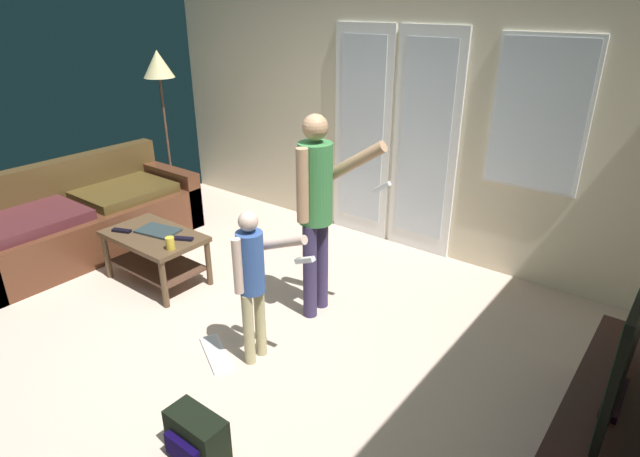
{
  "coord_description": "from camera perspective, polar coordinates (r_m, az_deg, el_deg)",
  "views": [
    {
      "loc": [
        2.53,
        -2.05,
        2.29
      ],
      "look_at": [
        0.7,
        0.32,
        0.96
      ],
      "focal_mm": 29.24,
      "sensor_mm": 36.0,
      "label": 1
    }
  ],
  "objects": [
    {
      "name": "floor_lamp",
      "position": [
        6.24,
        -17.21,
        15.98
      ],
      "size": [
        0.34,
        0.34,
        1.77
      ],
      "color": "#2A3721",
      "rests_on": "ground_plane"
    },
    {
      "name": "loose_keyboard",
      "position": [
        3.82,
        -11.33,
        -13.25
      ],
      "size": [
        0.45,
        0.32,
        0.02
      ],
      "color": "white",
      "rests_on": "ground_plane"
    },
    {
      "name": "person_adult",
      "position": [
        3.79,
        -0.32,
        3.11
      ],
      "size": [
        0.62,
        0.47,
        1.57
      ],
      "color": "#372E52",
      "rests_on": "ground_plane"
    },
    {
      "name": "tv_remote_black",
      "position": [
        4.47,
        -14.76,
        -1.08
      ],
      "size": [
        0.17,
        0.12,
        0.02
      ],
      "primitive_type": "cube",
      "rotation": [
        0.0,
        0.0,
        0.48
      ],
      "color": "black",
      "rests_on": "coffee_table"
    },
    {
      "name": "ground_plane",
      "position": [
        3.99,
        -11.09,
        -11.78
      ],
      "size": [
        5.59,
        4.61,
        0.02
      ],
      "primitive_type": "cube",
      "color": "beige"
    },
    {
      "name": "laptop_closed",
      "position": [
        4.68,
        -17.31,
        -0.24
      ],
      "size": [
        0.39,
        0.29,
        0.02
      ],
      "primitive_type": "cube",
      "rotation": [
        0.0,
        0.0,
        0.2
      ],
      "color": "#2D393C",
      "rests_on": "coffee_table"
    },
    {
      "name": "dvd_remote_slim",
      "position": [
        4.78,
        -20.88,
        -0.22
      ],
      "size": [
        0.18,
        0.11,
        0.02
      ],
      "primitive_type": "cube",
      "rotation": [
        0.0,
        0.0,
        0.39
      ],
      "color": "black",
      "rests_on": "coffee_table"
    },
    {
      "name": "flat_screen_tv",
      "position": [
        2.87,
        30.87,
        -10.48
      ],
      "size": [
        0.08,
        0.98,
        0.71
      ],
      "color": "black",
      "rests_on": "tv_stand"
    },
    {
      "name": "tv_stand",
      "position": [
        3.21,
        28.55,
        -19.4
      ],
      "size": [
        0.4,
        1.63,
        0.47
      ],
      "color": "#331B18",
      "rests_on": "ground_plane"
    },
    {
      "name": "wall_back_with_doors",
      "position": [
        5.07,
        7.8,
        13.45
      ],
      "size": [
        5.59,
        0.09,
        2.85
      ],
      "color": "beige",
      "rests_on": "ground_plane"
    },
    {
      "name": "coffee_table",
      "position": [
        4.7,
        -17.57,
        -1.97
      ],
      "size": [
        0.88,
        0.53,
        0.45
      ],
      "color": "brown",
      "rests_on": "ground_plane"
    },
    {
      "name": "cup_near_edge",
      "position": [
        4.31,
        -16.08,
        -1.57
      ],
      "size": [
        0.07,
        0.07,
        0.1
      ],
      "primitive_type": "cylinder",
      "color": "gold",
      "rests_on": "coffee_table"
    },
    {
      "name": "leather_couch",
      "position": [
        5.59,
        -24.76,
        0.74
      ],
      "size": [
        0.92,
        2.22,
        0.83
      ],
      "color": "#542E1C",
      "rests_on": "ground_plane"
    },
    {
      "name": "person_child",
      "position": [
        3.39,
        -7.36,
        -5.02
      ],
      "size": [
        0.5,
        0.31,
        1.1
      ],
      "color": "tan",
      "rests_on": "ground_plane"
    },
    {
      "name": "backpack",
      "position": [
        3.09,
        -13.4,
        -21.25
      ],
      "size": [
        0.35,
        0.21,
        0.26
      ],
      "color": "black",
      "rests_on": "ground_plane"
    }
  ]
}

